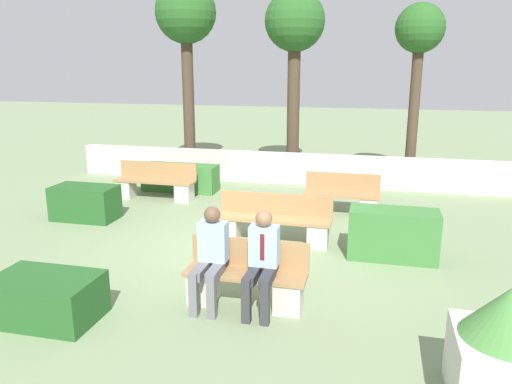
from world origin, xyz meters
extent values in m
plane|color=gray|center=(0.00, 0.00, 0.00)|extent=(60.00, 60.00, 0.00)
cube|color=beige|center=(0.00, 5.04, 0.42)|extent=(12.08, 0.30, 0.84)
cube|color=#A37A4C|center=(0.70, -2.13, 0.44)|extent=(1.64, 0.44, 0.05)
cube|color=#A37A4C|center=(0.70, -1.89, 0.67)|extent=(1.64, 0.04, 0.40)
cube|color=beige|center=(0.11, -2.13, 0.21)|extent=(0.36, 0.40, 0.42)
cube|color=beige|center=(1.29, -2.13, 0.21)|extent=(0.36, 0.40, 0.42)
cube|color=#A37A4C|center=(1.64, 2.42, 0.44)|extent=(1.61, 0.44, 0.05)
cube|color=#A37A4C|center=(1.64, 2.67, 0.67)|extent=(1.61, 0.04, 0.40)
cube|color=beige|center=(1.06, 2.42, 0.21)|extent=(0.36, 0.40, 0.42)
cube|color=beige|center=(2.22, 2.42, 0.21)|extent=(0.36, 0.40, 0.42)
cube|color=#A37A4C|center=(0.56, 0.36, 0.44)|extent=(2.11, 0.44, 0.05)
cube|color=#A37A4C|center=(0.56, 0.60, 0.67)|extent=(2.11, 0.04, 0.40)
cube|color=beige|center=(-0.26, 0.36, 0.21)|extent=(0.36, 0.40, 0.42)
cube|color=beige|center=(1.39, 0.36, 0.21)|extent=(0.36, 0.40, 0.42)
cube|color=#A37A4C|center=(-2.83, 2.66, 0.44)|extent=(1.98, 0.44, 0.05)
cube|color=#A37A4C|center=(-2.83, 2.91, 0.67)|extent=(1.98, 0.04, 0.40)
cube|color=beige|center=(-3.59, 2.66, 0.21)|extent=(0.36, 0.40, 0.42)
cube|color=beige|center=(-2.07, 2.66, 0.21)|extent=(0.36, 0.40, 0.42)
cube|color=#333338|center=(0.85, -2.34, 0.53)|extent=(0.14, 0.46, 0.13)
cube|color=#333338|center=(1.05, -2.34, 0.53)|extent=(0.14, 0.46, 0.13)
cube|color=#333338|center=(0.83, -2.57, 0.30)|extent=(0.11, 0.11, 0.60)
cube|color=#333338|center=(1.07, -2.57, 0.30)|extent=(0.11, 0.11, 0.60)
cube|color=#9EBCE0|center=(0.95, -2.10, 0.87)|extent=(0.38, 0.22, 0.54)
sphere|color=#936B4C|center=(0.95, -2.12, 1.25)|extent=(0.22, 0.22, 0.22)
cube|color=maroon|center=(0.95, -2.22, 0.89)|extent=(0.06, 0.01, 0.35)
cube|color=slate|center=(0.15, -2.34, 0.53)|extent=(0.14, 0.46, 0.13)
cube|color=slate|center=(0.35, -2.34, 0.53)|extent=(0.14, 0.46, 0.13)
cube|color=slate|center=(0.13, -2.57, 0.30)|extent=(0.11, 0.11, 0.60)
cube|color=slate|center=(0.37, -2.57, 0.30)|extent=(0.11, 0.11, 0.60)
cube|color=#9EBCE0|center=(0.25, -2.10, 0.87)|extent=(0.38, 0.22, 0.54)
sphere|color=brown|center=(0.25, -2.12, 1.25)|extent=(0.22, 0.22, 0.22)
cube|color=#3D7A38|center=(-2.55, 3.60, 0.34)|extent=(1.92, 0.67, 0.68)
cube|color=#235623|center=(-1.67, -3.09, 0.29)|extent=(1.33, 0.85, 0.57)
cube|color=#235623|center=(-3.56, 0.84, 0.36)|extent=(1.32, 0.72, 0.71)
cube|color=#3D7A38|center=(2.66, 0.09, 0.42)|extent=(1.45, 0.62, 0.84)
cube|color=beige|center=(3.59, -3.54, 0.36)|extent=(0.94, 0.94, 0.73)
cone|color=#47843D|center=(3.59, -3.54, 0.99)|extent=(0.89, 0.89, 0.51)
cylinder|color=#473828|center=(-3.20, 6.02, 2.06)|extent=(0.34, 0.34, 4.12)
sphere|color=#285B23|center=(-3.20, 6.02, 4.60)|extent=(1.74, 1.74, 1.74)
cylinder|color=#473828|center=(-0.10, 6.35, 1.94)|extent=(0.36, 0.36, 3.88)
sphere|color=#285B23|center=(-0.10, 6.35, 4.34)|extent=(1.69, 1.69, 1.69)
cylinder|color=#473828|center=(3.22, 5.90, 1.86)|extent=(0.28, 0.28, 3.72)
sphere|color=#285B23|center=(3.22, 5.90, 4.07)|extent=(1.26, 1.26, 1.26)
camera|label=1|loc=(2.30, -8.10, 3.17)|focal=35.00mm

